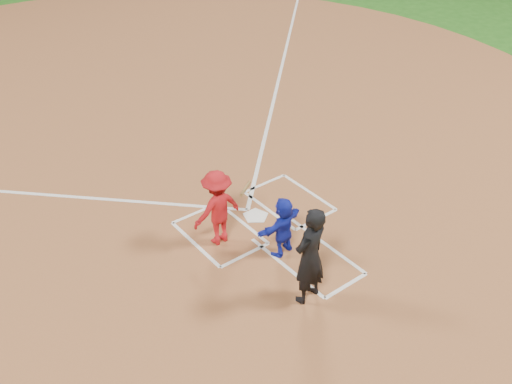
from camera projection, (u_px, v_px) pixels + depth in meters
ground at (256, 217)px, 12.63m from camera, size 120.00×120.00×0.00m
home_plate_dirt at (130, 119)px, 16.55m from camera, size 28.00×28.00×0.01m
home_plate at (256, 216)px, 12.62m from camera, size 0.60×0.60×0.02m
catcher at (283, 226)px, 11.26m from camera, size 1.25×0.58×1.29m
umpire at (310, 256)px, 9.98m from camera, size 0.80×0.59×1.99m
chalk_markings at (141, 128)px, 16.08m from camera, size 28.35×17.32×0.01m
batter_at_plate at (217, 208)px, 11.45m from camera, size 1.48×0.77×1.67m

